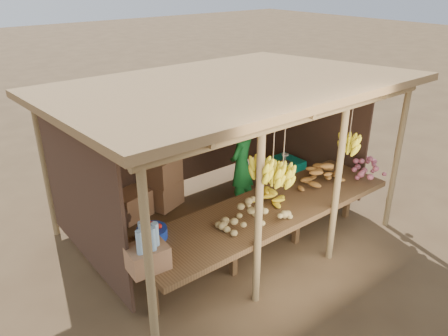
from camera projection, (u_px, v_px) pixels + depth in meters
ground at (224, 229)px, 6.85m from camera, size 60.00×60.00×0.00m
stall_structure at (226, 112)px, 6.05m from camera, size 4.70×3.50×2.43m
counter at (268, 212)px, 5.87m from camera, size 3.90×1.05×0.80m
potato_heap at (253, 209)px, 5.45m from camera, size 0.92×0.58×0.36m
sweet_potato_heap at (323, 173)px, 6.42m from camera, size 0.98×0.67×0.36m
onion_heap at (368, 165)px, 6.69m from camera, size 1.03×0.80×0.36m
banana_pile at (262, 193)px, 5.85m from camera, size 0.63×0.42×0.35m
tomato_basin at (152, 232)px, 5.17m from camera, size 0.36×0.36×0.19m
bottle_box at (147, 252)px, 4.59m from camera, size 0.45×0.37×0.53m
vendor at (242, 166)px, 7.19m from camera, size 0.65×0.55×1.53m
tarp_crate at (282, 175)px, 7.91m from camera, size 0.64×0.56×0.77m
carton_stack at (153, 189)px, 7.23m from camera, size 1.26×0.59×0.88m
burlap_sacks at (109, 215)px, 6.75m from camera, size 0.79×0.41×0.56m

